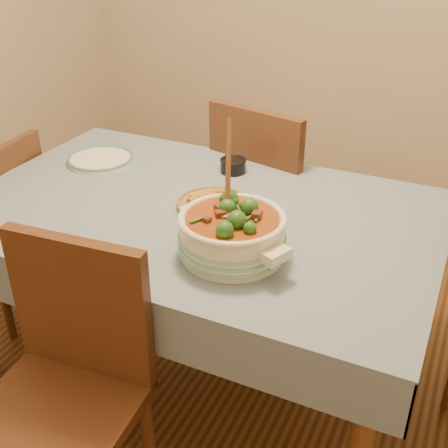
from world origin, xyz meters
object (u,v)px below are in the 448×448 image
Objects in this scene: dining_table at (197,230)px; stew_casserole at (232,231)px; chair_left at (1,222)px; white_plate at (101,159)px; condiment_bowl at (233,165)px; fried_plate at (214,203)px; chair_near at (66,381)px; chair_far at (268,194)px.

dining_table is 0.37m from stew_casserole.
chair_left is (-0.96, -0.03, -0.18)m from dining_table.
white_plate is 2.44× the size of condiment_bowl.
fried_plate reaches higher than dining_table.
chair_near is at bearing 47.72° from chair_left.
stew_casserole reaches higher than fried_plate.
stew_casserole is 3.51× the size of condiment_bowl.
white_plate is (-0.80, 0.42, -0.07)m from stew_casserole.
chair_near is (-0.30, -0.47, -0.31)m from stew_casserole.
chair_near reaches higher than chair_left.
condiment_bowl is (-0.01, 0.34, 0.12)m from dining_table.
chair_near is (-0.11, -0.73, -0.25)m from fried_plate.
chair_far is 1.14× the size of chair_left.
white_plate reaches higher than dining_table.
chair_left is at bearing 170.62° from stew_casserole.
chair_far reaches higher than dining_table.
white_plate is at bearing 160.55° from dining_table.
chair_near is (-0.04, -1.04, -0.26)m from condiment_bowl.
fried_plate is at bearing -15.22° from white_plate.
condiment_bowl is (-0.25, 0.57, -0.05)m from stew_casserole.
condiment_bowl reaches higher than white_plate.
condiment_bowl is 0.14× the size of chair_left.
dining_table is 0.12m from fried_plate.
chair_far reaches higher than white_plate.
chair_near reaches higher than dining_table.
stew_casserole is at bearing -43.40° from dining_table.
stew_casserole is 0.91m from white_plate.
stew_casserole is 1.44× the size of white_plate.
chair_far is at bearing 34.16° from white_plate.
dining_table is at bearing -149.27° from fried_plate.
condiment_bowl is 1.06m from chair_left.
chair_left is at bearing 139.06° from chair_near.
fried_plate is 0.35× the size of chair_near.
white_plate is at bearing 152.00° from stew_casserole.
chair_far is (0.06, 0.26, -0.24)m from condiment_bowl.
chair_near is (0.50, -0.89, -0.24)m from white_plate.
chair_near is at bearing 98.83° from chair_far.
condiment_bowl is 0.13× the size of chair_near.
fried_plate is 1.06m from chair_left.
condiment_bowl is 0.12× the size of chair_far.
white_plate is 0.63m from fried_plate.
fried_plate is at bearing 126.06° from stew_casserole.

